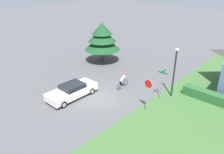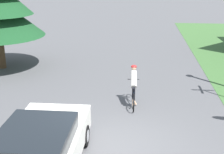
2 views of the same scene
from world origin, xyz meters
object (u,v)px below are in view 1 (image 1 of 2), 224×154
at_px(street_lamp, 175,68).
at_px(street_name_sign, 162,79).
at_px(cyclist, 122,81).
at_px(stop_sign, 148,89).
at_px(sedan_left_lane, 72,91).
at_px(conifer_tall_near, 102,38).

xyz_separation_m(street_lamp, street_name_sign, (-0.53, -1.06, -0.95)).
distance_m(cyclist, stop_sign, 4.72).
bearing_deg(street_lamp, stop_sign, -94.62).
bearing_deg(street_name_sign, stop_sign, -84.94).
bearing_deg(sedan_left_lane, street_lamp, -46.04).
bearing_deg(sedan_left_lane, stop_sign, -66.52).
relative_size(cyclist, stop_sign, 0.61).
height_order(sedan_left_lane, conifer_tall_near, conifer_tall_near).
height_order(cyclist, street_name_sign, street_name_sign).
relative_size(stop_sign, conifer_tall_near, 0.56).
bearing_deg(conifer_tall_near, stop_sign, -28.05).
height_order(stop_sign, conifer_tall_near, conifer_tall_near).
distance_m(stop_sign, conifer_tall_near, 12.50).
relative_size(street_name_sign, conifer_tall_near, 0.55).
height_order(street_name_sign, conifer_tall_near, conifer_tall_near).
relative_size(sedan_left_lane, street_lamp, 1.00).
xyz_separation_m(sedan_left_lane, street_lamp, (6.64, 6.42, 2.20)).
distance_m(street_lamp, conifer_tall_near, 11.50).
distance_m(stop_sign, street_lamp, 3.76).
height_order(sedan_left_lane, stop_sign, stop_sign).
bearing_deg(conifer_tall_near, street_name_sign, -16.86).
bearing_deg(street_name_sign, conifer_tall_near, 163.14).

